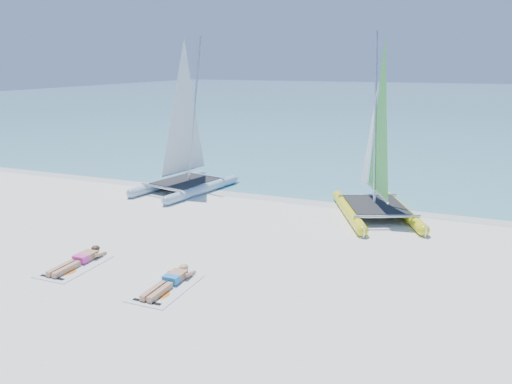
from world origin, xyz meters
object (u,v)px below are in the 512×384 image
at_px(towel_a, 75,266).
at_px(towel_b, 166,288).
at_px(catamaran_blue, 185,144).
at_px(catamaran_yellow, 375,156).
at_px(sunbather_b, 170,280).
at_px(sunbather_a, 80,260).

relative_size(towel_a, towel_b, 1.00).
height_order(catamaran_blue, towel_a, catamaran_blue).
bearing_deg(towel_a, catamaran_blue, 99.51).
height_order(catamaran_yellow, sunbather_b, catamaran_yellow).
bearing_deg(catamaran_blue, sunbather_b, -50.87).
distance_m(catamaran_blue, towel_a, 8.18).
distance_m(catamaran_blue, sunbather_a, 7.97).
distance_m(catamaran_yellow, sunbather_a, 9.79).
xyz_separation_m(catamaran_blue, sunbather_a, (1.32, -7.67, -1.73)).
xyz_separation_m(sunbather_a, towel_b, (2.80, -0.39, -0.11)).
xyz_separation_m(catamaran_blue, catamaran_yellow, (7.42, -0.23, 0.10)).
bearing_deg(sunbather_b, towel_b, -90.00).
bearing_deg(towel_a, sunbather_b, -0.13).
height_order(sunbather_a, towel_b, sunbather_a).
height_order(catamaran_yellow, towel_b, catamaran_yellow).
xyz_separation_m(towel_a, towel_b, (2.80, -0.20, 0.00)).
height_order(catamaran_yellow, sunbather_a, catamaran_yellow).
bearing_deg(sunbather_a, sunbather_b, -4.05).
xyz_separation_m(towel_b, sunbather_b, (0.00, 0.19, 0.11)).
bearing_deg(sunbather_a, towel_b, -7.93).
distance_m(catamaran_blue, catamaran_yellow, 7.43).
height_order(catamaran_blue, catamaran_yellow, same).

